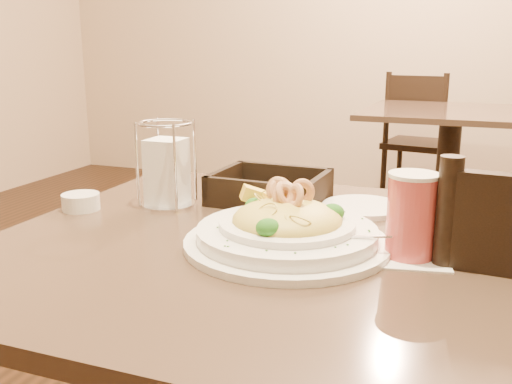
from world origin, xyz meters
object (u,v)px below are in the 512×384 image
(background_table, at_px, (448,154))
(dining_chair_far, at_px, (418,138))
(napkin_caddy, at_px, (167,170))
(side_plate, at_px, (363,207))
(bread_basket, at_px, (270,191))
(butter_ramekin, at_px, (81,202))
(pasta_bowl, at_px, (287,229))
(drink_glass, at_px, (411,216))
(main_table, at_px, (252,358))

(background_table, bearing_deg, dining_chair_far, 109.29)
(napkin_caddy, relative_size, side_plate, 1.07)
(bread_basket, bearing_deg, butter_ramekin, -149.84)
(pasta_bowl, height_order, drink_glass, drink_glass)
(dining_chair_far, xyz_separation_m, butter_ramekin, (-0.42, -2.93, 0.28))
(background_table, bearing_deg, drink_glass, -89.28)
(background_table, height_order, bread_basket, bread_basket)
(drink_glass, distance_m, napkin_caddy, 0.54)
(background_table, relative_size, drink_glass, 6.46)
(napkin_caddy, bearing_deg, main_table, -29.00)
(butter_ramekin, bearing_deg, napkin_caddy, 31.14)
(dining_chair_far, xyz_separation_m, bread_basket, (-0.08, -2.73, 0.28))
(dining_chair_far, xyz_separation_m, drink_glass, (0.25, -2.97, 0.33))
(drink_glass, xyz_separation_m, butter_ramekin, (-0.67, 0.04, -0.05))
(side_plate, xyz_separation_m, butter_ramekin, (-0.55, -0.21, 0.01))
(pasta_bowl, relative_size, drink_glass, 2.70)
(drink_glass, bearing_deg, side_plate, 115.61)
(drink_glass, bearing_deg, pasta_bowl, -174.08)
(dining_chair_far, bearing_deg, background_table, 118.79)
(napkin_caddy, xyz_separation_m, side_plate, (0.40, 0.12, -0.07))
(napkin_caddy, bearing_deg, side_plate, 16.55)
(background_table, relative_size, side_plate, 5.47)
(main_table, bearing_deg, drink_glass, 0.16)
(drink_glass, relative_size, napkin_caddy, 0.79)
(pasta_bowl, relative_size, bread_basket, 1.61)
(bread_basket, bearing_deg, dining_chair_far, 88.37)
(background_table, bearing_deg, bread_basket, -97.98)
(main_table, height_order, dining_chair_far, dining_chair_far)
(drink_glass, bearing_deg, main_table, -179.84)
(pasta_bowl, bearing_deg, butter_ramekin, 172.36)
(pasta_bowl, bearing_deg, background_table, 85.87)
(pasta_bowl, xyz_separation_m, drink_glass, (0.20, 0.02, 0.04))
(bread_basket, distance_m, napkin_caddy, 0.23)
(drink_glass, bearing_deg, bread_basket, 143.07)
(dining_chair_far, xyz_separation_m, side_plate, (0.13, -2.72, 0.27))
(side_plate, bearing_deg, drink_glass, -64.39)
(pasta_bowl, height_order, butter_ramekin, pasta_bowl)
(background_table, height_order, butter_ramekin, butter_ramekin)
(main_table, bearing_deg, pasta_bowl, -15.80)
(main_table, distance_m, drink_glass, 0.41)
(main_table, distance_m, butter_ramekin, 0.48)
(main_table, height_order, side_plate, side_plate)
(background_table, distance_m, dining_chair_far, 0.66)
(background_table, distance_m, bread_basket, 2.14)
(pasta_bowl, relative_size, napkin_caddy, 2.13)
(drink_glass, distance_m, side_plate, 0.29)
(drink_glass, xyz_separation_m, bread_basket, (-0.32, 0.24, -0.05))
(pasta_bowl, bearing_deg, napkin_caddy, 153.73)
(side_plate, bearing_deg, bread_basket, -177.43)
(main_table, bearing_deg, bread_basket, 102.20)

